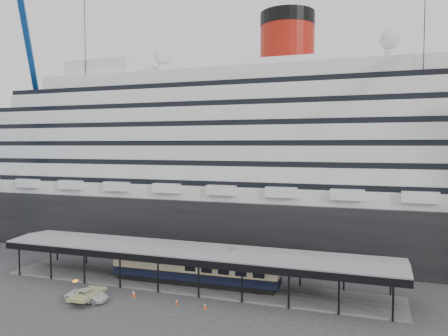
# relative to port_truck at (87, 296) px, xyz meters

# --- Properties ---
(ground) EXTENTS (200.00, 200.00, 0.00)m
(ground) POSITION_rel_port_truck_xyz_m (9.65, 4.95, -0.74)
(ground) COLOR #343436
(ground) RESTS_ON ground
(cruise_ship) EXTENTS (130.00, 30.00, 43.90)m
(cruise_ship) POSITION_rel_port_truck_xyz_m (9.69, 36.95, 17.61)
(cruise_ship) COLOR black
(cruise_ship) RESTS_ON ground
(platform_canopy) EXTENTS (56.00, 9.18, 5.30)m
(platform_canopy) POSITION_rel_port_truck_xyz_m (9.65, 9.95, 1.63)
(platform_canopy) COLOR slate
(platform_canopy) RESTS_ON ground
(port_truck) EXTENTS (5.48, 2.87, 1.47)m
(port_truck) POSITION_rel_port_truck_xyz_m (0.00, 0.00, 0.00)
(port_truck) COLOR silver
(port_truck) RESTS_ON ground
(pullman_carriage) EXTENTS (23.83, 3.60, 23.34)m
(pullman_carriage) POSITION_rel_port_truck_xyz_m (10.23, 9.95, 2.08)
(pullman_carriage) COLOR black
(pullman_carriage) RESTS_ON ground
(traffic_cone_left) EXTENTS (0.43, 0.43, 0.83)m
(traffic_cone_left) POSITION_rel_port_truck_xyz_m (4.51, 3.42, -0.32)
(traffic_cone_left) COLOR #FC510E
(traffic_cone_left) RESTS_ON ground
(traffic_cone_mid) EXTENTS (0.41, 0.41, 0.70)m
(traffic_cone_mid) POSITION_rel_port_truck_xyz_m (14.71, 2.57, -0.39)
(traffic_cone_mid) COLOR #EB440D
(traffic_cone_mid) RESTS_ON ground
(traffic_cone_right) EXTENTS (0.46, 0.46, 0.71)m
(traffic_cone_right) POSITION_rel_port_truck_xyz_m (10.94, 2.70, -0.39)
(traffic_cone_right) COLOR red
(traffic_cone_right) RESTS_ON ground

